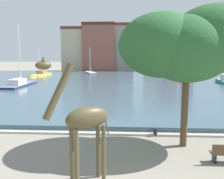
{
  "coord_description": "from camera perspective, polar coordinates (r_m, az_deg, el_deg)",
  "views": [
    {
      "loc": [
        0.73,
        -5.96,
        4.95
      ],
      "look_at": [
        -0.34,
        12.87,
        2.2
      ],
      "focal_mm": 39.09,
      "sensor_mm": 36.0,
      "label": 1
    }
  ],
  "objects": [
    {
      "name": "harbor_water",
      "position": [
        40.35,
        2.21,
        1.54
      ],
      "size": [
        81.29,
        50.46,
        0.4
      ],
      "primitive_type": "cube",
      "color": "#3D5666",
      "rests_on": "ground"
    },
    {
      "name": "quay_edge_coping",
      "position": [
        15.39,
        0.37,
        -10.23
      ],
      "size": [
        81.29,
        0.5,
        0.12
      ],
      "primitive_type": "cube",
      "color": "#ADA89E",
      "rests_on": "ground"
    },
    {
      "name": "giraffe_statue",
      "position": [
        9.14,
        -6.58,
        -7.31
      ],
      "size": [
        2.47,
        2.02,
        4.9
      ],
      "color": "#4C4228",
      "rests_on": "ground"
    },
    {
      "name": "sailboat_navy",
      "position": [
        38.13,
        -20.51,
        1.07
      ],
      "size": [
        2.33,
        9.41,
        9.3
      ],
      "color": "navy",
      "rests_on": "ground"
    },
    {
      "name": "sailboat_orange",
      "position": [
        44.23,
        15.08,
        2.09
      ],
      "size": [
        3.5,
        7.75,
        6.16
      ],
      "color": "orange",
      "rests_on": "ground"
    },
    {
      "name": "sailboat_grey",
      "position": [
        57.87,
        -5.17,
        3.78
      ],
      "size": [
        4.07,
        7.81,
        6.41
      ],
      "color": "#939399",
      "rests_on": "ground"
    },
    {
      "name": "sailboat_yellow",
      "position": [
        53.15,
        -16.52,
        3.18
      ],
      "size": [
        2.55,
        8.15,
        6.44
      ],
      "color": "gold",
      "rests_on": "ground"
    },
    {
      "name": "sailboat_white",
      "position": [
        54.53,
        15.33,
        3.24
      ],
      "size": [
        4.49,
        9.89,
        7.49
      ],
      "color": "white",
      "rests_on": "ground"
    },
    {
      "name": "shade_tree",
      "position": [
        13.48,
        17.66,
        10.03
      ],
      "size": [
        7.45,
        5.05,
        7.52
      ],
      "color": "brown",
      "rests_on": "ground"
    },
    {
      "name": "mooring_bollard",
      "position": [
        15.28,
        10.12,
        -9.75
      ],
      "size": [
        0.24,
        0.24,
        0.5
      ],
      "primitive_type": "cylinder",
      "color": "#232326",
      "rests_on": "ground"
    },
    {
      "name": "townhouse_wide_warehouse",
      "position": [
        71.92,
        -8.6,
        9.24
      ],
      "size": [
        6.66,
        6.99,
        12.46
      ],
      "color": "#C6B293",
      "rests_on": "ground"
    },
    {
      "name": "townhouse_narrow_midrow",
      "position": [
        69.21,
        -2.98,
        9.76
      ],
      "size": [
        8.93,
        6.12,
        13.41
      ],
      "color": "#8E5142",
      "rests_on": "ground"
    },
    {
      "name": "townhouse_end_terrace",
      "position": [
        69.88,
        1.98,
        9.73
      ],
      "size": [
        7.43,
        5.41,
        13.35
      ],
      "color": "gray",
      "rests_on": "ground"
    },
    {
      "name": "townhouse_tall_gabled",
      "position": [
        71.41,
        9.95,
        8.86
      ],
      "size": [
        5.87,
        7.81,
        11.57
      ],
      "color": "#C6B293",
      "rests_on": "ground"
    },
    {
      "name": "townhouse_corner_house",
      "position": [
        69.25,
        15.02,
        8.47
      ],
      "size": [
        7.75,
        6.77,
        10.95
      ],
      "color": "#8E5142",
      "rests_on": "ground"
    }
  ]
}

